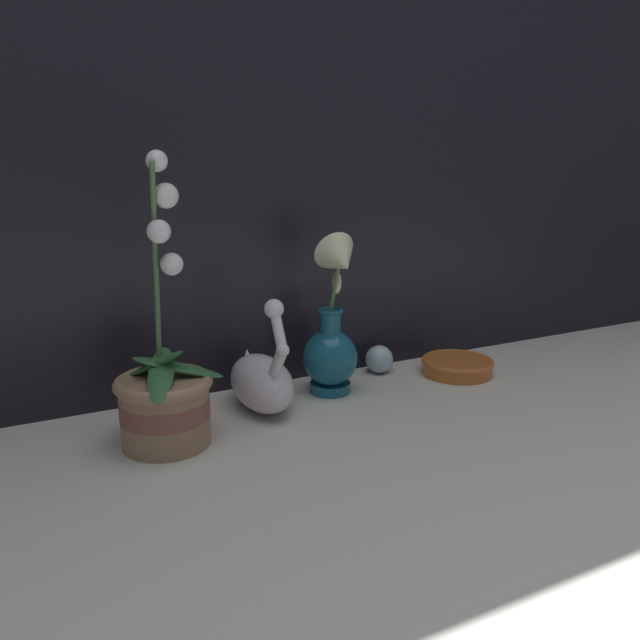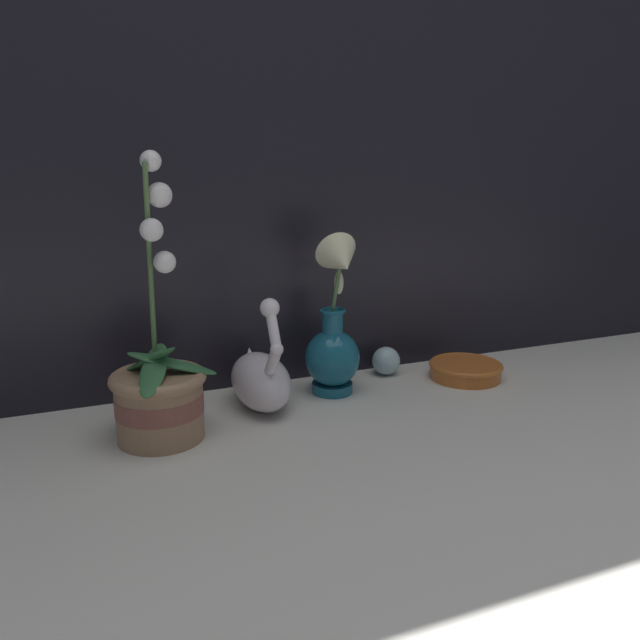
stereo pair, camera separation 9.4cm
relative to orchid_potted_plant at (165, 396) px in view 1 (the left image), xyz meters
name	(u,v)px [view 1 (the left image)]	position (x,y,z in m)	size (l,w,h in m)	color
ground_plane	(374,425)	(0.34, -0.09, -0.08)	(2.80, 2.80, 0.00)	beige
window_backdrop	(300,77)	(0.34, 0.20, 0.52)	(2.80, 0.03, 1.20)	black
orchid_potted_plant	(165,396)	(0.00, 0.00, 0.00)	(0.18, 0.18, 0.46)	#9E7556
swan_figurine	(261,379)	(0.19, 0.07, -0.03)	(0.10, 0.21, 0.22)	white
blue_vase	(332,339)	(0.34, 0.08, 0.03)	(0.11, 0.14, 0.32)	#195B75
glass_sphere	(379,359)	(0.49, 0.14, -0.05)	(0.06, 0.06, 0.06)	silver
amber_dish	(457,365)	(0.64, 0.06, -0.06)	(0.15, 0.15, 0.03)	#C66628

